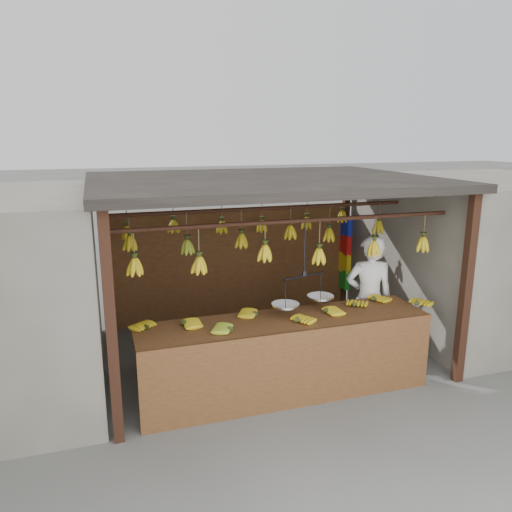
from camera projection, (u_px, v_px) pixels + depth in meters
name	position (u px, v px, depth m)	size (l,w,h in m)	color
ground	(263.00, 352.00, 6.90)	(80.00, 80.00, 0.00)	#5B5B57
stall	(255.00, 207.00, 6.73)	(4.30, 3.30, 2.40)	black
neighbor_right	(483.00, 253.00, 7.70)	(3.00, 3.00, 2.30)	slate
counter	(289.00, 339.00, 5.56)	(3.53, 0.76, 0.96)	brown
hanging_bananas	(264.00, 238.00, 6.51)	(3.59, 2.23, 0.39)	gold
balance_scale	(303.00, 297.00, 5.75)	(0.81, 0.45, 0.95)	black
vendor	(369.00, 298.00, 6.52)	(0.61, 0.40, 1.69)	white
bag_bundles	(345.00, 253.00, 8.49)	(0.08, 0.26, 1.27)	#1426BF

